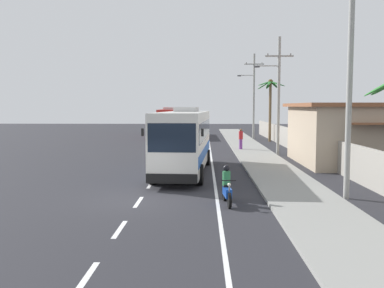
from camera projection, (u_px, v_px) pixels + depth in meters
The scene contains 12 objects.
ground_plane at pixel (139, 201), 17.99m from camera, with size 160.00×160.00×0.00m, color #28282D.
sidewalk_kerb at pixel (268, 166), 27.76m from camera, with size 3.20×90.00×0.14m, color gray.
lane_markings at pixel (195, 159), 32.33m from camera, with size 3.38×71.00×0.01m.
boundary_wall at pixel (313, 147), 31.56m from camera, with size 0.24×60.00×1.90m, color #9E998E.
coach_bus_foreground at pixel (184, 139), 25.45m from camera, with size 3.33×11.50×3.86m.
coach_bus_far_lane at pixel (170, 121), 56.90m from camera, with size 3.03×12.46×3.79m.
motorcycle_beside_bus at pixel (227, 188), 17.30m from camera, with size 0.56×1.96×1.56m.
pedestrian_near_kerb at pixel (241, 138), 38.31m from camera, with size 0.36×0.36×1.80m.
utility_pole_nearest at pixel (350, 76), 17.95m from camera, with size 2.25×0.24×9.95m.
utility_pole_mid at pixel (278, 93), 34.69m from camera, with size 3.12×0.24×9.41m.
utility_pole_far at pixel (253, 94), 51.38m from camera, with size 3.12×0.24×10.10m.
palm_second at pixel (270, 96), 48.00m from camera, with size 3.14×3.16×6.90m.
Camera 1 is at (2.67, -17.66, 3.89)m, focal length 40.62 mm.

